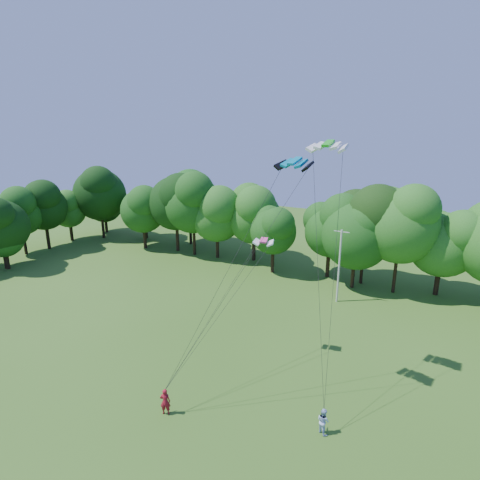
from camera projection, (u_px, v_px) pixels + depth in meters
The scene contains 9 objects.
utility_pole at pixel (339, 265), 40.21m from camera, with size 1.63×0.20×8.15m.
kite_flyer_left at pixel (165, 402), 24.26m from camera, with size 0.68×0.44×1.85m, color maroon.
kite_flyer_right at pixel (323, 421), 22.73m from camera, with size 0.82×0.64×1.68m, color #B0C6F4.
kite_teal at pixel (295, 161), 23.12m from camera, with size 2.54×1.50×0.51m.
kite_green at pixel (328, 143), 24.58m from camera, with size 2.65×1.29×0.50m.
kite_pink at pixel (264, 240), 29.02m from camera, with size 1.75×1.14×0.30m.
tree_back_west at pixel (189, 196), 61.64m from camera, with size 8.95×8.95×13.02m.
tree_back_center at pixel (366, 218), 44.33m from camera, with size 9.08×9.08×13.21m.
tree_flank_west at pixel (2, 232), 50.15m from camera, with size 5.83×5.83×8.47m.
Camera 1 is at (12.29, -9.67, 17.46)m, focal length 28.00 mm.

